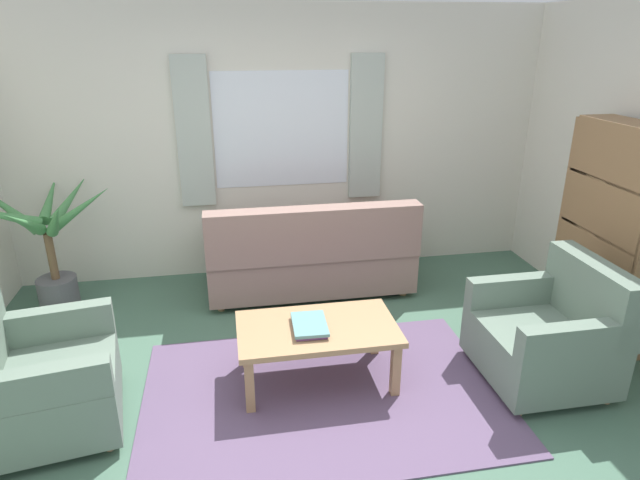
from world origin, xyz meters
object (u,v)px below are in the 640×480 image
(couch, at_px, (310,256))
(armchair_left, at_px, (36,380))
(coffee_table, at_px, (317,334))
(book_stack_on_table, at_px, (309,325))
(armchair_right, at_px, (550,334))
(potted_plant, at_px, (48,246))
(bookshelf, at_px, (609,243))

(couch, xyz_separation_m, armchair_left, (-1.95, -1.59, -0.01))
(coffee_table, xyz_separation_m, book_stack_on_table, (-0.06, -0.02, 0.08))
(armchair_right, height_order, book_stack_on_table, armchair_right)
(armchair_right, height_order, coffee_table, armchair_right)
(armchair_left, relative_size, armchair_right, 1.09)
(book_stack_on_table, height_order, potted_plant, potted_plant)
(armchair_right, height_order, potted_plant, potted_plant)
(armchair_right, bearing_deg, book_stack_on_table, -98.15)
(armchair_right, xyz_separation_m, coffee_table, (-1.61, 0.25, 0.03))
(coffee_table, distance_m, potted_plant, 2.61)
(coffee_table, bearing_deg, couch, 82.65)
(potted_plant, bearing_deg, book_stack_on_table, -36.62)
(couch, relative_size, bookshelf, 1.10)
(armchair_left, distance_m, bookshelf, 4.17)
(book_stack_on_table, bearing_deg, armchair_left, -174.59)
(armchair_left, height_order, potted_plant, potted_plant)
(couch, relative_size, armchair_left, 1.98)
(bookshelf, bearing_deg, couch, 61.77)
(couch, relative_size, armchair_right, 2.16)
(potted_plant, distance_m, bookshelf, 4.65)
(couch, distance_m, coffee_table, 1.42)
(couch, distance_m, book_stack_on_table, 1.45)
(armchair_left, distance_m, potted_plant, 1.74)
(armchair_left, xyz_separation_m, potted_plant, (-0.34, 1.69, 0.23))
(armchair_left, relative_size, potted_plant, 0.78)
(armchair_right, distance_m, bookshelf, 0.99)
(armchair_left, relative_size, coffee_table, 0.87)
(armchair_left, xyz_separation_m, bookshelf, (4.12, 0.42, 0.44))
(couch, relative_size, potted_plant, 1.54)
(coffee_table, bearing_deg, armchair_right, -8.89)
(armchair_right, bearing_deg, bookshelf, 123.66)
(couch, bearing_deg, armchair_left, 39.11)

